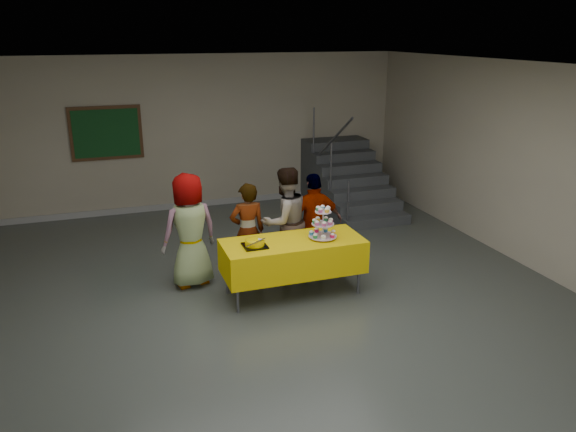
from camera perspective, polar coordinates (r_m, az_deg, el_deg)
name	(u,v)px	position (r m, az deg, el deg)	size (l,w,h in m)	color
room_shell	(283,149)	(6.41, -0.50, 6.79)	(10.00, 10.04, 3.02)	#4C514C
bake_table	(293,256)	(7.51, 0.50, -4.04)	(1.88, 0.78, 0.77)	#595960
cupcake_stand	(323,225)	(7.47, 3.56, -0.93)	(0.38, 0.38, 0.44)	silver
bear_cake	(255,242)	(7.22, -3.40, -2.67)	(0.32, 0.36, 0.12)	black
schoolchild_a	(190,230)	(7.82, -9.95, -1.46)	(0.79, 0.51, 1.61)	slate
schoolchild_b	(248,231)	(7.97, -4.12, -1.56)	(0.52, 0.34, 1.41)	slate
schoolchild_c	(285,221)	(8.09, -0.29, -0.54)	(0.77, 0.60, 1.59)	slate
schoolchild_d	(314,223)	(8.21, 2.68, -0.69)	(0.87, 0.36, 1.48)	slate
staircase	(345,182)	(11.48, 5.84, 3.48)	(1.30, 2.40, 2.04)	#424447
noticeboard	(106,133)	(11.05, -17.98, 8.01)	(1.30, 0.05, 1.00)	#472B16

